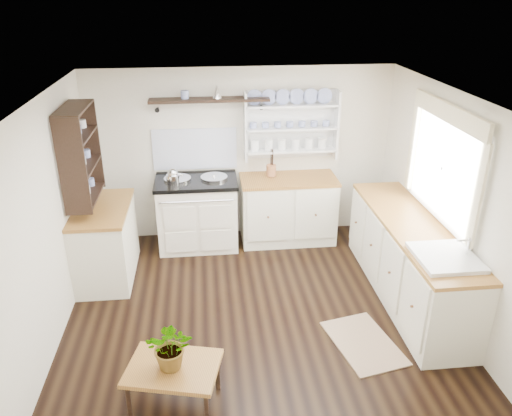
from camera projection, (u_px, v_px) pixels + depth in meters
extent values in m
cube|color=black|center=(257.00, 309.00, 5.44)|extent=(4.00, 3.80, 0.01)
cube|color=beige|center=(241.00, 154.00, 6.68)|extent=(4.00, 0.02, 2.30)
cube|color=beige|center=(449.00, 205.00, 5.16)|extent=(0.02, 3.80, 2.30)
cube|color=beige|center=(49.00, 223.00, 4.77)|extent=(0.02, 3.80, 2.30)
cube|color=white|center=(257.00, 98.00, 4.49)|extent=(4.00, 3.80, 0.01)
cube|color=white|center=(444.00, 168.00, 5.15)|extent=(0.04, 1.40, 1.00)
cube|color=white|center=(442.00, 168.00, 5.14)|extent=(0.02, 1.50, 1.10)
cube|color=#FAE7C8|center=(449.00, 113.00, 4.90)|extent=(0.04, 1.55, 0.18)
cube|color=white|center=(198.00, 214.00, 6.61)|extent=(1.02, 0.66, 0.89)
cube|color=black|center=(196.00, 181.00, 6.42)|extent=(1.06, 0.70, 0.05)
cylinder|color=silver|center=(178.00, 179.00, 6.38)|extent=(0.35, 0.35, 0.03)
cylinder|color=silver|center=(214.00, 177.00, 6.43)|extent=(0.35, 0.35, 0.03)
cylinder|color=silver|center=(196.00, 201.00, 6.14)|extent=(0.91, 0.02, 0.02)
cube|color=white|center=(288.00, 210.00, 6.76)|extent=(1.25, 0.60, 0.88)
cube|color=brown|center=(289.00, 179.00, 6.58)|extent=(1.27, 0.63, 0.04)
cube|color=white|center=(408.00, 261.00, 5.51)|extent=(0.60, 2.40, 0.88)
cube|color=brown|center=(413.00, 225.00, 5.33)|extent=(0.62, 2.43, 0.04)
cube|color=white|center=(444.00, 268.00, 4.68)|extent=(0.55, 0.60, 0.28)
cylinder|color=silver|center=(468.00, 249.00, 4.62)|extent=(0.02, 0.02, 0.22)
cube|color=white|center=(106.00, 243.00, 5.90)|extent=(0.60, 1.10, 0.88)
cube|color=brown|center=(101.00, 209.00, 5.72)|extent=(0.62, 1.13, 0.04)
cube|color=white|center=(290.00, 124.00, 6.56)|extent=(1.20, 0.03, 0.90)
cube|color=white|center=(291.00, 126.00, 6.48)|extent=(1.20, 0.22, 0.02)
cylinder|color=navy|center=(292.00, 105.00, 6.38)|extent=(0.20, 0.02, 0.20)
cube|color=black|center=(209.00, 100.00, 6.21)|extent=(1.50, 0.24, 0.04)
cone|color=black|center=(158.00, 108.00, 6.25)|extent=(0.06, 0.20, 0.06)
cone|color=black|center=(260.00, 106.00, 6.38)|extent=(0.06, 0.20, 0.06)
cube|color=black|center=(80.00, 154.00, 5.43)|extent=(0.28, 0.80, 1.05)
cylinder|color=#A8683D|center=(271.00, 170.00, 6.59)|extent=(0.13, 0.13, 0.15)
cube|color=brown|center=(173.00, 368.00, 4.07)|extent=(0.84, 0.69, 0.04)
cylinder|color=black|center=(129.00, 402.00, 3.99)|extent=(0.04, 0.04, 0.36)
cylinder|color=black|center=(146.00, 365.00, 4.38)|extent=(0.04, 0.04, 0.36)
cylinder|color=black|center=(207.00, 411.00, 3.92)|extent=(0.04, 0.04, 0.36)
cylinder|color=black|center=(218.00, 372.00, 4.30)|extent=(0.04, 0.04, 0.36)
imported|color=#3F7233|center=(171.00, 346.00, 3.97)|extent=(0.41, 0.36, 0.41)
cube|color=#8E6C52|center=(364.00, 343.00, 4.92)|extent=(0.72, 0.95, 0.02)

